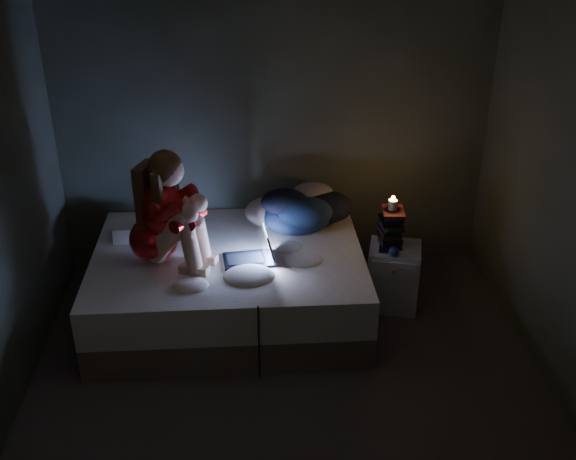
{
  "coord_description": "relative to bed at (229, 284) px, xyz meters",
  "views": [
    {
      "loc": [
        -0.26,
        -3.49,
        3.13
      ],
      "look_at": [
        0.05,
        1.0,
        0.8
      ],
      "focal_mm": 42.41,
      "sensor_mm": 36.0,
      "label": 1
    }
  ],
  "objects": [
    {
      "name": "floor",
      "position": [
        0.41,
        -1.1,
        -0.29
      ],
      "size": [
        3.6,
        3.8,
        0.02
      ],
      "primitive_type": "cube",
      "color": "#49413D",
      "rests_on": "ground"
    },
    {
      "name": "wall_back",
      "position": [
        0.41,
        0.81,
        1.02
      ],
      "size": [
        3.6,
        0.02,
        2.6
      ],
      "primitive_type": "cube",
      "color": "#313A2A",
      "rests_on": "ground"
    },
    {
      "name": "bed",
      "position": [
        0.0,
        0.0,
        0.0
      ],
      "size": [
        2.07,
        1.55,
        0.57
      ],
      "primitive_type": null,
      "color": "beige",
      "rests_on": "ground"
    },
    {
      "name": "pillow",
      "position": [
        -0.69,
        0.34,
        0.35
      ],
      "size": [
        0.43,
        0.31,
        0.12
      ],
      "primitive_type": "cube",
      "color": "white",
      "rests_on": "bed"
    },
    {
      "name": "woman",
      "position": [
        -0.54,
        -0.1,
        0.74
      ],
      "size": [
        0.65,
        0.53,
        0.9
      ],
      "primitive_type": null,
      "rotation": [
        0.0,
        0.0,
        -0.34
      ],
      "color": "#8F0A04",
      "rests_on": "bed"
    },
    {
      "name": "laptop",
      "position": [
        0.15,
        -0.14,
        0.42
      ],
      "size": [
        0.41,
        0.31,
        0.27
      ],
      "primitive_type": null,
      "rotation": [
        0.0,
        0.0,
        0.11
      ],
      "color": "black",
      "rests_on": "bed"
    },
    {
      "name": "clothes_pile",
      "position": [
        0.56,
        0.38,
        0.47
      ],
      "size": [
        0.64,
        0.53,
        0.37
      ],
      "primitive_type": null,
      "rotation": [
        0.0,
        0.0,
        0.04
      ],
      "color": "#1A2041",
      "rests_on": "bed"
    },
    {
      "name": "nightstand",
      "position": [
        1.32,
        0.05,
        -0.02
      ],
      "size": [
        0.48,
        0.44,
        0.54
      ],
      "primitive_type": "cube",
      "rotation": [
        0.0,
        0.0,
        -0.25
      ],
      "color": "silver",
      "rests_on": "ground"
    },
    {
      "name": "book_stack",
      "position": [
        1.28,
        0.1,
        0.41
      ],
      "size": [
        0.19,
        0.25,
        0.32
      ],
      "primitive_type": null,
      "color": "black",
      "rests_on": "nightstand"
    },
    {
      "name": "candle",
      "position": [
        1.28,
        0.1,
        0.61
      ],
      "size": [
        0.07,
        0.07,
        0.08
      ],
      "primitive_type": "cylinder",
      "color": "beige",
      "rests_on": "book_stack"
    },
    {
      "name": "phone",
      "position": [
        1.23,
        0.01,
        0.26
      ],
      "size": [
        0.07,
        0.14,
        0.01
      ],
      "primitive_type": "cube",
      "rotation": [
        0.0,
        0.0,
        0.0
      ],
      "color": "black",
      "rests_on": "nightstand"
    },
    {
      "name": "blue_orb",
      "position": [
        1.31,
        -0.09,
        0.29
      ],
      "size": [
        0.08,
        0.08,
        0.08
      ],
      "primitive_type": "sphere",
      "color": "navy",
      "rests_on": "nightstand"
    }
  ]
}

